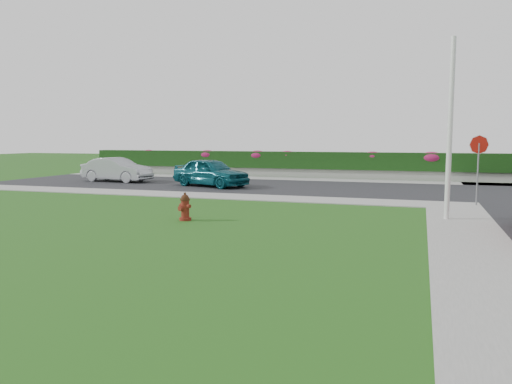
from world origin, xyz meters
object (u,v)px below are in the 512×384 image
(stop_sign, at_px, (479,153))
(fire_hydrant, at_px, (185,207))
(sedan_silver, at_px, (117,170))
(utility_pole, at_px, (450,130))
(sedan_teal, at_px, (211,172))

(stop_sign, bearing_deg, fire_hydrant, -136.36)
(sedan_silver, height_order, utility_pole, utility_pole)
(fire_hydrant, relative_size, sedan_teal, 0.20)
(sedan_silver, relative_size, utility_pole, 0.75)
(stop_sign, bearing_deg, sedan_silver, 174.28)
(fire_hydrant, relative_size, stop_sign, 0.33)
(fire_hydrant, xyz_separation_m, sedan_silver, (-9.99, 11.16, 0.32))
(sedan_silver, relative_size, stop_sign, 1.57)
(fire_hydrant, height_order, sedan_teal, sedan_teal)
(sedan_teal, bearing_deg, stop_sign, -86.27)
(fire_hydrant, distance_m, stop_sign, 11.31)
(sedan_teal, xyz_separation_m, stop_sign, (12.64, -3.67, 1.24))
(fire_hydrant, xyz_separation_m, sedan_teal, (-3.56, 10.20, 0.37))
(sedan_silver, distance_m, utility_pole, 19.87)
(fire_hydrant, relative_size, utility_pole, 0.16)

